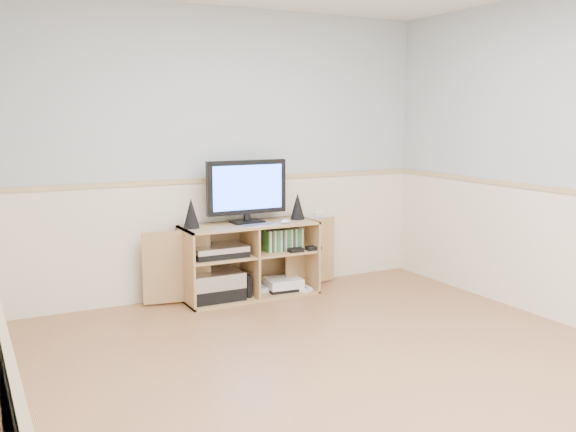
# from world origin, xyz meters

# --- Properties ---
(room) EXTENTS (4.04, 4.54, 2.54)m
(room) POSITION_xyz_m (-0.06, 0.12, 1.22)
(room) COLOR tan
(room) RESTS_ON ground
(media_cabinet) EXTENTS (1.85, 0.44, 0.65)m
(media_cabinet) POSITION_xyz_m (0.16, 2.05, 0.33)
(media_cabinet) COLOR tan
(media_cabinet) RESTS_ON floor
(monitor) EXTENTS (0.73, 0.18, 0.55)m
(monitor) POSITION_xyz_m (0.16, 2.05, 0.95)
(monitor) COLOR black
(monitor) RESTS_ON media_cabinet
(speaker_left) EXTENTS (0.14, 0.14, 0.25)m
(speaker_left) POSITION_xyz_m (-0.36, 2.02, 0.78)
(speaker_left) COLOR black
(speaker_left) RESTS_ON media_cabinet
(speaker_right) EXTENTS (0.13, 0.13, 0.24)m
(speaker_right) POSITION_xyz_m (0.65, 2.02, 0.77)
(speaker_right) COLOR black
(speaker_right) RESTS_ON media_cabinet
(keyboard) EXTENTS (0.31, 0.14, 0.01)m
(keyboard) POSITION_xyz_m (0.20, 1.86, 0.66)
(keyboard) COLOR silver
(keyboard) RESTS_ON media_cabinet
(mouse) EXTENTS (0.11, 0.09, 0.04)m
(mouse) POSITION_xyz_m (0.44, 1.86, 0.67)
(mouse) COLOR white
(mouse) RESTS_ON media_cabinet
(av_components) EXTENTS (0.53, 0.34, 0.47)m
(av_components) POSITION_xyz_m (-0.16, 2.00, 0.22)
(av_components) COLOR black
(av_components) RESTS_ON media_cabinet
(game_consoles) EXTENTS (0.45, 0.30, 0.11)m
(game_consoles) POSITION_xyz_m (0.47, 1.99, 0.07)
(game_consoles) COLOR white
(game_consoles) RESTS_ON media_cabinet
(game_cases) EXTENTS (0.34, 0.14, 0.19)m
(game_cases) POSITION_xyz_m (0.48, 1.98, 0.48)
(game_cases) COLOR #3F8C3F
(game_cases) RESTS_ON media_cabinet
(wall_outlet) EXTENTS (0.12, 0.03, 0.12)m
(wall_outlet) POSITION_xyz_m (1.00, 2.23, 0.60)
(wall_outlet) COLOR white
(wall_outlet) RESTS_ON wall_back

